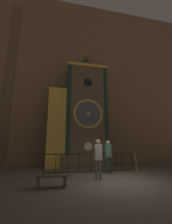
{
  "coord_description": "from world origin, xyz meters",
  "views": [
    {
      "loc": [
        -2.83,
        -6.5,
        1.51
      ],
      "look_at": [
        -0.34,
        4.79,
        4.11
      ],
      "focal_mm": 24.0,
      "sensor_mm": 36.0,
      "label": 1
    }
  ],
  "objects_px": {
    "visitor_near": "(98,155)",
    "visitor_bench": "(52,179)",
    "visitor_far": "(108,153)",
    "stanchion_post": "(136,165)",
    "clock_tower": "(81,115)"
  },
  "relations": [
    {
      "from": "visitor_near",
      "to": "stanchion_post",
      "type": "relative_size",
      "value": 1.74
    },
    {
      "from": "stanchion_post",
      "to": "visitor_bench",
      "type": "bearing_deg",
      "value": -150.27
    },
    {
      "from": "visitor_far",
      "to": "stanchion_post",
      "type": "bearing_deg",
      "value": 30.84
    },
    {
      "from": "visitor_near",
      "to": "visitor_far",
      "type": "xyz_separation_m",
      "value": [
        1.05,
        1.43,
        -0.0
      ]
    },
    {
      "from": "clock_tower",
      "to": "visitor_near",
      "type": "xyz_separation_m",
      "value": [
        0.03,
        -4.36,
        -2.73
      ]
    },
    {
      "from": "visitor_far",
      "to": "stanchion_post",
      "type": "relative_size",
      "value": 1.74
    },
    {
      "from": "stanchion_post",
      "to": "visitor_far",
      "type": "bearing_deg",
      "value": -161.43
    },
    {
      "from": "visitor_far",
      "to": "visitor_near",
      "type": "bearing_deg",
      "value": -113.93
    },
    {
      "from": "clock_tower",
      "to": "stanchion_post",
      "type": "relative_size",
      "value": 9.07
    },
    {
      "from": "clock_tower",
      "to": "visitor_bench",
      "type": "bearing_deg",
      "value": -111.23
    },
    {
      "from": "visitor_near",
      "to": "visitor_far",
      "type": "relative_size",
      "value": 1.0
    },
    {
      "from": "stanchion_post",
      "to": "visitor_bench",
      "type": "relative_size",
      "value": 0.86
    },
    {
      "from": "visitor_near",
      "to": "visitor_far",
      "type": "height_order",
      "value": "visitor_far"
    },
    {
      "from": "clock_tower",
      "to": "visitor_far",
      "type": "xyz_separation_m",
      "value": [
        1.07,
        -2.93,
        -2.73
      ]
    },
    {
      "from": "visitor_near",
      "to": "visitor_bench",
      "type": "distance_m",
      "value": 2.34
    }
  ]
}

